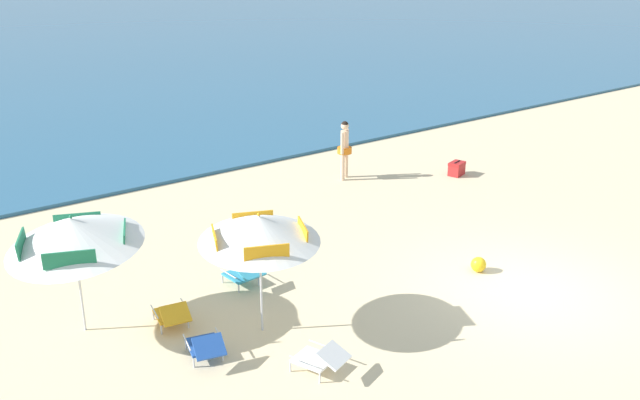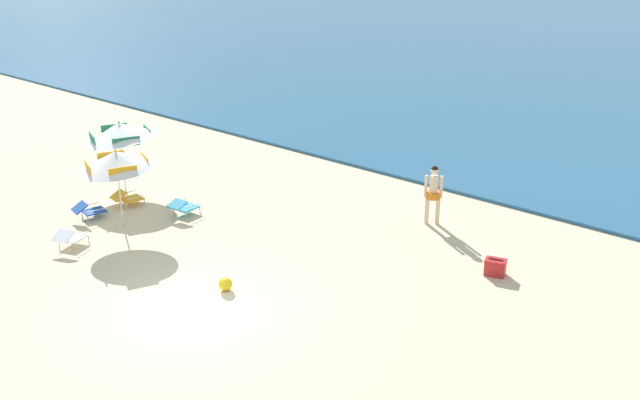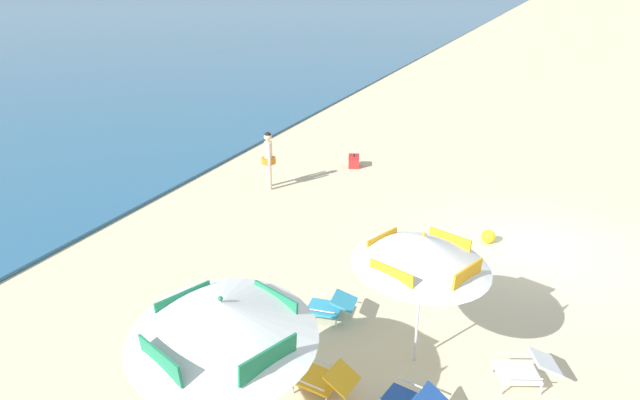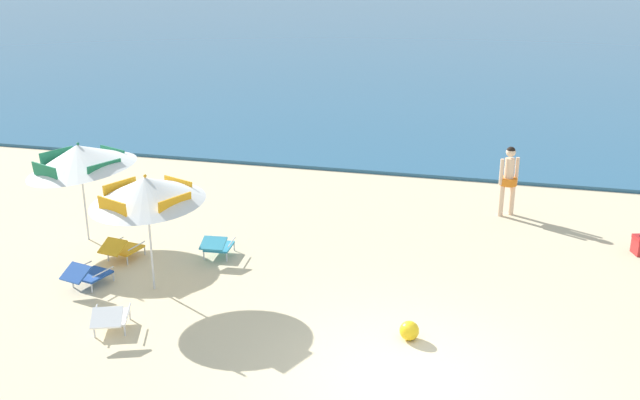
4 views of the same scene
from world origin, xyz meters
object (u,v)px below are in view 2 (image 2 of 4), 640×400
Objects in this scene: beach_ball at (225,284)px; lounge_chair_under_umbrella at (183,206)px; beach_umbrella_striped_main at (116,160)px; cooler_box at (495,267)px; lounge_chair_beside_umbrella at (89,210)px; person_standing_near_shore at (433,191)px; beach_umbrella_striped_second at (120,131)px; lounge_chair_spare_folded at (70,237)px; lounge_chair_facing_sea at (127,198)px.

lounge_chair_under_umbrella is at bearing 151.80° from beach_ball.
beach_umbrella_striped_main is 10.30m from cooler_box.
beach_ball is at bearing -3.73° from lounge_chair_beside_umbrella.
beach_umbrella_striped_second is at bearing -156.25° from person_standing_near_shore.
person_standing_near_shore is (6.33, 7.50, 0.72)m from lounge_chair_spare_folded.
cooler_box is at bearing 22.56° from lounge_chair_beside_umbrella.
beach_umbrella_striped_second is 2.99m from lounge_chair_beside_umbrella.
beach_umbrella_striped_second is 1.87× the size of person_standing_near_shore.
person_standing_near_shore is 3.44m from cooler_box.
lounge_chair_spare_folded is 0.59× the size of person_standing_near_shore.
beach_umbrella_striped_second is 3.52× the size of lounge_chair_under_umbrella.
lounge_chair_beside_umbrella is 1.29m from lounge_chair_facing_sea.
lounge_chair_spare_folded is 9.84m from person_standing_near_shore.
person_standing_near_shore is at bearing 49.86° from lounge_chair_spare_folded.
cooler_box is (9.28, 4.12, -1.77)m from beach_umbrella_striped_main.
person_standing_near_shore is 5.29× the size of beach_ball.
beach_ball is (4.93, -0.66, -1.81)m from beach_umbrella_striped_main.
beach_umbrella_striped_main is 8.71m from person_standing_near_shore.
beach_ball is (6.18, -0.40, -0.11)m from lounge_chair_beside_umbrella.
beach_umbrella_striped_second is 3.25× the size of lounge_chair_beside_umbrella.
lounge_chair_spare_folded is 4.97m from beach_ball.
person_standing_near_shore is 2.98× the size of cooler_box.
beach_umbrella_striped_second is (-2.57, 1.88, -0.07)m from beach_umbrella_striped_main.
lounge_chair_spare_folded is (0.07, -1.68, -1.70)m from beach_umbrella_striped_main.
lounge_chair_under_umbrella is at bearing 18.62° from lounge_chair_facing_sea.
beach_umbrella_striped_main is at bearing -36.25° from beach_umbrella_striped_second.
person_standing_near_shore is at bearing 149.39° from cooler_box.
lounge_chair_beside_umbrella is at bearing -134.02° from lounge_chair_under_umbrella.
cooler_box is at bearing -30.61° from person_standing_near_shore.
lounge_chair_under_umbrella is 7.17m from person_standing_near_shore.
beach_umbrella_striped_main is at bearing -156.05° from cooler_box.
lounge_chair_facing_sea is at bearing 140.37° from beach_umbrella_striped_main.
beach_umbrella_striped_main is 3.18m from beach_umbrella_striped_second.
beach_umbrella_striped_main is at bearing 172.41° from beach_ball.
lounge_chair_spare_folded is (1.32, -2.72, 0.00)m from lounge_chair_facing_sea.
lounge_chair_facing_sea is at bearing 115.98° from lounge_chair_spare_folded.
person_standing_near_shore is at bearing 38.47° from lounge_chair_beside_umbrella.
beach_umbrella_striped_second is 9.83m from person_standing_near_shore.
cooler_box is 1.78× the size of beach_ball.
lounge_chair_beside_umbrella is at bearing -141.53° from person_standing_near_shore.
lounge_chair_under_umbrella is 1.96m from lounge_chair_facing_sea.
lounge_chair_spare_folded is at bearing -130.14° from person_standing_near_shore.
lounge_chair_under_umbrella is (0.60, 1.66, -1.69)m from beach_umbrella_striped_main.
beach_ball is at bearing -132.30° from cooler_box.
cooler_box is at bearing 32.19° from lounge_chair_spare_folded.
beach_umbrella_striped_second is 3.19× the size of lounge_chair_spare_folded.
lounge_chair_spare_folded is at bearing -47.09° from lounge_chair_beside_umbrella.
beach_umbrella_striped_main is at bearing 11.44° from lounge_chair_beside_umbrella.
lounge_chair_beside_umbrella is 11.40m from cooler_box.
lounge_chair_facing_sea is 2.98× the size of beach_ball.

